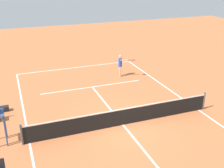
% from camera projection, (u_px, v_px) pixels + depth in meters
% --- Properties ---
extents(ground_plane, '(60.00, 60.00, 0.00)m').
position_uv_depth(ground_plane, '(123.00, 125.00, 14.87)').
color(ground_plane, '#C66B3D').
extents(court_lines, '(9.74, 20.36, 0.01)m').
position_uv_depth(court_lines, '(123.00, 125.00, 14.87)').
color(court_lines, white).
rests_on(court_lines, ground).
extents(tennis_net, '(10.34, 0.10, 1.07)m').
position_uv_depth(tennis_net, '(123.00, 117.00, 14.68)').
color(tennis_net, '#4C4C51').
rests_on(tennis_net, ground).
extents(player_serving, '(1.20, 0.89, 1.71)m').
position_uv_depth(player_serving, '(121.00, 64.00, 21.32)').
color(player_serving, '#D8A884').
rests_on(player_serving, ground).
extents(tennis_ball, '(0.07, 0.07, 0.07)m').
position_uv_depth(tennis_ball, '(143.00, 88.00, 19.42)').
color(tennis_ball, '#CCE033').
rests_on(tennis_ball, ground).
extents(equipment_bag, '(0.76, 0.32, 0.30)m').
position_uv_depth(equipment_bag, '(2.00, 109.00, 16.23)').
color(equipment_bag, black).
rests_on(equipment_bag, ground).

